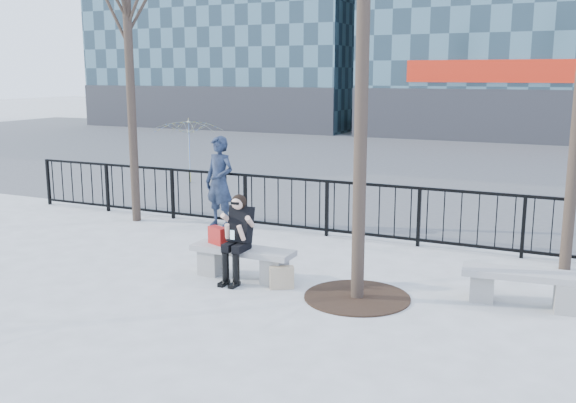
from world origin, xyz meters
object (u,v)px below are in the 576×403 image
at_px(bench_second, 524,284).
at_px(seated_woman, 237,239).
at_px(standing_man, 220,182).
at_px(bench_main, 243,259).

xyz_separation_m(bench_second, seated_woman, (-4.05, -0.75, 0.37)).
distance_m(bench_second, standing_man, 6.55).
height_order(seated_woman, standing_man, standing_man).
xyz_separation_m(bench_main, seated_woman, (0.00, -0.16, 0.37)).
bearing_deg(standing_man, bench_main, -42.94).
bearing_deg(seated_woman, bench_main, 90.00).
relative_size(bench_main, seated_woman, 1.23).
relative_size(bench_main, standing_man, 0.88).
height_order(bench_second, standing_man, standing_man).
bearing_deg(standing_man, bench_second, -9.43).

